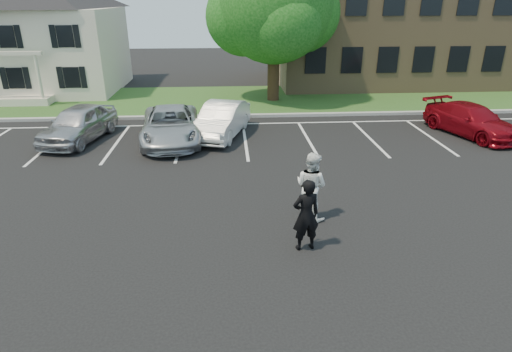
{
  "coord_description": "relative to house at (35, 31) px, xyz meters",
  "views": [
    {
      "loc": [
        -0.75,
        -9.99,
        5.89
      ],
      "look_at": [
        0.0,
        1.0,
        1.25
      ],
      "focal_mm": 30.0,
      "sensor_mm": 36.0,
      "label": 1
    }
  ],
  "objects": [
    {
      "name": "ground_plane",
      "position": [
        13.0,
        -19.97,
        -3.83
      ],
      "size": [
        90.0,
        90.0,
        0.0
      ],
      "primitive_type": "plane",
      "color": "black",
      "rests_on": "ground"
    },
    {
      "name": "curb",
      "position": [
        13.0,
        -7.97,
        -3.75
      ],
      "size": [
        40.0,
        0.3,
        0.15
      ],
      "primitive_type": "cube",
      "color": "gray",
      "rests_on": "ground"
    },
    {
      "name": "grass_strip",
      "position": [
        13.0,
        -3.97,
        -3.79
      ],
      "size": [
        44.0,
        8.0,
        0.08
      ],
      "primitive_type": "cube",
      "color": "#204C1B",
      "rests_on": "ground"
    },
    {
      "name": "stall_lines",
      "position": [
        14.4,
        -11.02,
        -3.82
      ],
      "size": [
        34.0,
        5.36,
        0.01
      ],
      "color": "silver",
      "rests_on": "ground"
    },
    {
      "name": "house",
      "position": [
        0.0,
        0.0,
        0.0
      ],
      "size": [
        10.3,
        9.22,
        7.6
      ],
      "color": "beige",
      "rests_on": "ground"
    },
    {
      "name": "office_building",
      "position": [
        27.0,
        2.02,
        0.33
      ],
      "size": [
        22.4,
        10.4,
        8.3
      ],
      "color": "#8F734F",
      "rests_on": "ground"
    },
    {
      "name": "tree",
      "position": [
        15.12,
        -4.18,
        1.52
      ],
      "size": [
        7.8,
        7.2,
        8.8
      ],
      "color": "black",
      "rests_on": "ground"
    },
    {
      "name": "man_black_suit",
      "position": [
        14.1,
        -20.8,
        -2.88
      ],
      "size": [
        0.76,
        0.58,
        1.89
      ],
      "primitive_type": "imported",
      "rotation": [
        0.0,
        0.0,
        3.34
      ],
      "color": "black",
      "rests_on": "ground"
    },
    {
      "name": "man_white_shirt",
      "position": [
        14.54,
        -19.15,
        -2.85
      ],
      "size": [
        1.2,
        1.2,
        1.97
      ],
      "primitive_type": "imported",
      "rotation": [
        0.0,
        0.0,
        2.37
      ],
      "color": "white",
      "rests_on": "ground"
    },
    {
      "name": "car_silver_west",
      "position": [
        5.75,
        -11.43,
        -3.06
      ],
      "size": [
        2.78,
        4.83,
        1.54
      ],
      "primitive_type": "imported",
      "rotation": [
        0.0,
        0.0,
        -0.22
      ],
      "color": "#B6B6BB",
      "rests_on": "ground"
    },
    {
      "name": "car_silver_minivan",
      "position": [
        9.77,
        -11.82,
        -3.1
      ],
      "size": [
        2.92,
        5.45,
        1.45
      ],
      "primitive_type": "imported",
      "rotation": [
        0.0,
        0.0,
        0.1
      ],
      "color": "#B3B6BB",
      "rests_on": "ground"
    },
    {
      "name": "car_white_sedan",
      "position": [
        11.97,
        -11.18,
        -3.08
      ],
      "size": [
        2.82,
        4.79,
        1.49
      ],
      "primitive_type": "imported",
      "rotation": [
        0.0,
        0.0,
        -0.29
      ],
      "color": "silver",
      "rests_on": "ground"
    },
    {
      "name": "car_red_compact",
      "position": [
        23.32,
        -11.77,
        -3.14
      ],
      "size": [
        3.32,
        5.1,
        1.37
      ],
      "primitive_type": "imported",
      "rotation": [
        0.0,
        0.0,
        0.32
      ],
      "color": "maroon",
      "rests_on": "ground"
    }
  ]
}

